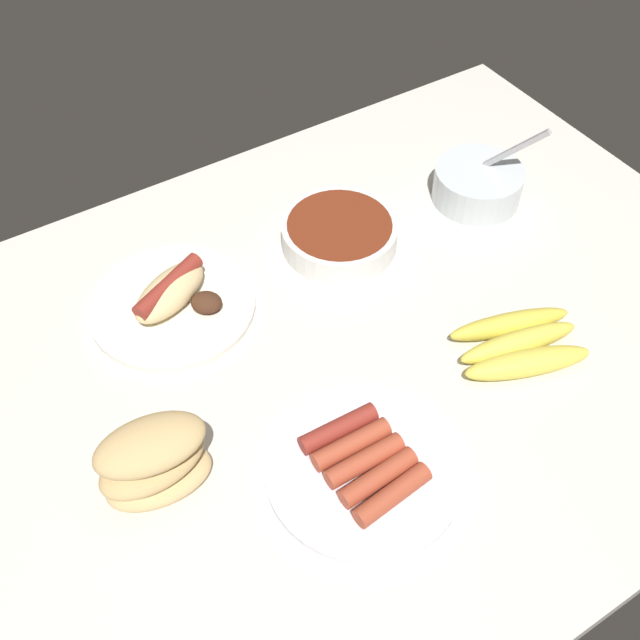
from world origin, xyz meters
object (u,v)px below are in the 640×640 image
Objects in this scene: banana_bunch at (519,344)px; plate_sausages at (364,465)px; bread_stack at (154,462)px; plate_hotdog_assembled at (173,299)px; bowl_chili at (339,233)px; bowl_coleslaw at (478,183)px.

plate_sausages is (-27.61, -3.86, -0.61)cm from banana_bunch.
bread_stack is 28.34cm from plate_hotdog_assembled.
bowl_chili reaches higher than banana_bunch.
banana_bunch is 0.85× the size of plate_hotdog_assembled.
bread_stack is 24.42cm from plate_sausages.
banana_bunch is at bearing -8.32° from bread_stack.
bowl_coleslaw reaches higher than banana_bunch.
banana_bunch is (8.90, -30.38, -0.64)cm from bowl_chili.
bowl_chili is at bearing 30.09° from bread_stack.
banana_bunch is at bearing -73.67° from bowl_chili.
banana_bunch is 0.84× the size of plate_sausages.
bread_stack is 49.63cm from banana_bunch.
bread_stack is 0.58× the size of plate_hotdog_assembled.
plate_sausages is (8.16, -35.83, -0.67)cm from plate_hotdog_assembled.
bread_stack is at bearing -162.34° from bowl_coleslaw.
bread_stack is 46.42cm from bowl_chili.
plate_sausages is at bearing -118.66° from bowl_chili.
plate_sausages is at bearing -172.05° from banana_bunch.
plate_hotdog_assembled is at bearing 138.21° from banana_bunch.
bowl_chili is 26.93cm from plate_hotdog_assembled.
bowl_coleslaw is at bearing 17.66° from bread_stack.
plate_sausages is (-18.71, -34.24, -1.24)cm from bowl_chili.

